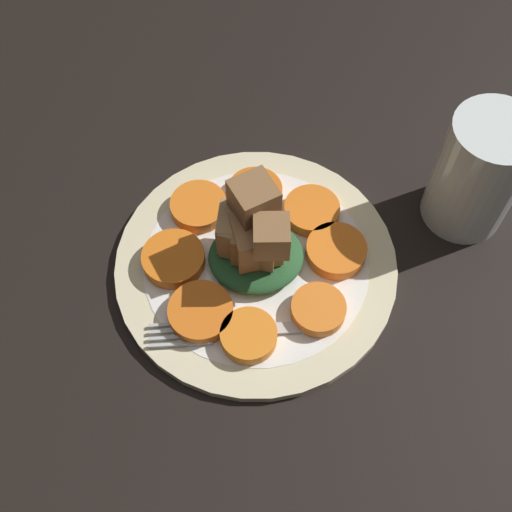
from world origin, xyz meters
The scene contains 13 objects.
table_slab centered at (0.00, 0.00, 1.00)cm, with size 120.00×120.00×2.00cm, color black.
plate centered at (0.00, 0.00, 2.52)cm, with size 27.88×27.88×1.05cm.
carrot_slice_0 centered at (-1.48, -8.13, 3.80)cm, with size 5.25×5.25×1.39cm, color orange.
carrot_slice_1 centered at (5.23, -6.14, 3.80)cm, with size 5.16×5.16×1.39cm, color orange.
carrot_slice_2 centered at (7.92, -0.27, 3.80)cm, with size 5.96×5.96×1.39cm, color orange.
carrot_slice_3 centered at (6.21, 4.96, 3.80)cm, with size 5.69×5.69×1.39cm, color orange.
carrot_slice_4 centered at (0.68, 7.83, 3.80)cm, with size 5.66×5.66×1.39cm, color orange.
carrot_slice_5 centered at (-5.25, 6.63, 3.80)cm, with size 5.80×5.80×1.39cm, color orange.
carrot_slice_6 centered at (-8.03, 0.67, 3.80)cm, with size 6.16×6.16×1.39cm, color orange.
carrot_slice_7 centered at (-5.70, -5.34, 3.80)cm, with size 6.11×6.11×1.39cm, color orange.
center_pile centered at (-0.22, 0.36, 6.70)cm, with size 9.31×8.71×9.39cm.
fork centered at (-2.40, -7.36, 3.30)cm, with size 17.46×2.52×0.40cm.
water_glass centered at (22.08, 4.58, 8.45)cm, with size 8.37×8.37×12.90cm.
Camera 1 is at (-3.11, -31.37, 57.83)cm, focal length 45.00 mm.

